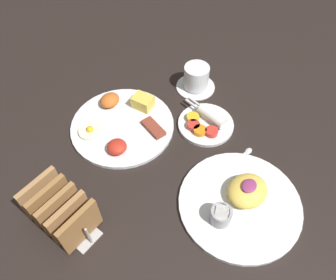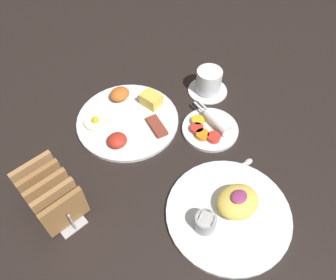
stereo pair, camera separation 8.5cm
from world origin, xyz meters
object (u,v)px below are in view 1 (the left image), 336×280
(plate_condiments, at_px, (206,123))
(coffee_cup, at_px, (196,78))
(plate_breakfast, at_px, (122,123))
(toast_rack, at_px, (61,210))
(plate_foreground, at_px, (240,201))

(plate_condiments, xyz_separation_m, coffee_cup, (0.11, 0.11, 0.02))
(plate_breakfast, height_order, toast_rack, toast_rack)
(plate_foreground, xyz_separation_m, coffee_cup, (0.26, 0.32, 0.02))
(plate_breakfast, relative_size, plate_condiments, 1.71)
(plate_condiments, height_order, plate_foreground, plate_foreground)
(plate_breakfast, relative_size, plate_foreground, 1.00)
(plate_condiments, distance_m, coffee_cup, 0.16)
(plate_foreground, xyz_separation_m, toast_rack, (-0.28, 0.29, 0.03))
(plate_breakfast, distance_m, plate_foreground, 0.39)
(plate_condiments, relative_size, toast_rack, 0.94)
(plate_breakfast, distance_m, plate_condiments, 0.23)
(plate_breakfast, bearing_deg, toast_rack, -161.63)
(plate_breakfast, bearing_deg, coffee_cup, -15.14)
(plate_breakfast, bearing_deg, plate_foreground, -90.89)
(plate_breakfast, xyz_separation_m, plate_foreground, (-0.01, -0.38, 0.00))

